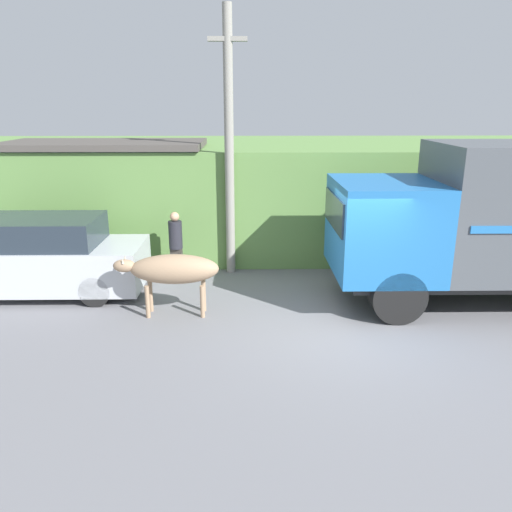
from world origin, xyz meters
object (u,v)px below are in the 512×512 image
parked_suv (39,258)px  pedestrian_on_hill (176,242)px  brown_cow (172,270)px  utility_pole (229,142)px  cargo_truck (509,218)px

parked_suv → pedestrian_on_hill: size_ratio=2.81×
brown_cow → utility_pole: bearing=66.1°
brown_cow → utility_pole: 3.71m
brown_cow → cargo_truck: bearing=2.3°
pedestrian_on_hill → utility_pole: bearing=-155.2°
cargo_truck → brown_cow: (-6.93, -0.56, -0.90)m
parked_suv → utility_pole: (4.23, 1.46, 2.42)m
parked_suv → brown_cow: bearing=-19.3°
brown_cow → utility_pole: size_ratio=0.33×
brown_cow → parked_suv: bearing=156.3°
cargo_truck → parked_suv: 10.16m
brown_cow → pedestrian_on_hill: 2.23m
cargo_truck → pedestrian_on_hill: cargo_truck is taller
pedestrian_on_hill → brown_cow: bearing=100.4°
cargo_truck → brown_cow: cargo_truck is taller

